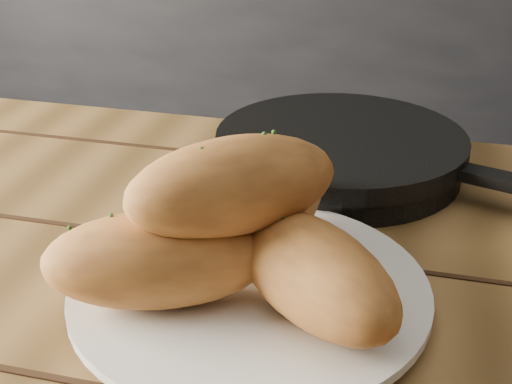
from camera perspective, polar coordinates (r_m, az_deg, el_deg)
name	(u,v)px	position (r m, az deg, el deg)	size (l,w,h in m)	color
counter	(496,96)	(2.07, 18.63, 7.32)	(2.80, 0.60, 0.90)	black
plate	(250,293)	(0.58, -0.50, -8.05)	(0.29, 0.29, 0.02)	white
bread_rolls	(241,231)	(0.54, -1.23, -3.13)	(0.30, 0.26, 0.12)	#CD8038
skillet	(342,152)	(0.79, 6.90, 3.20)	(0.40, 0.28, 0.05)	black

